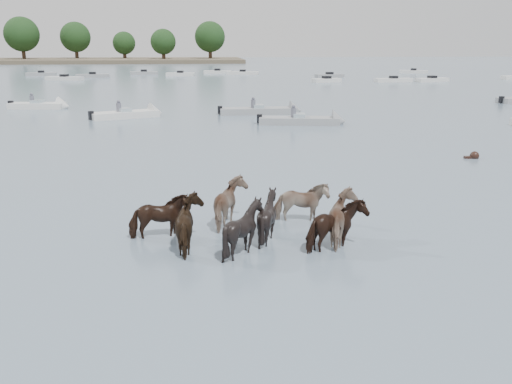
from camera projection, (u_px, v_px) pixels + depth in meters
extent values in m
plane|color=slate|center=(343.00, 264.00, 13.83)|extent=(400.00, 400.00, 0.00)
imported|color=black|center=(159.00, 219.00, 15.53)|extent=(1.83, 1.12, 1.43)
imported|color=#7C6854|center=(232.00, 205.00, 16.66)|extent=(1.52, 1.71, 1.55)
imported|color=black|center=(268.00, 219.00, 15.41)|extent=(1.80, 1.74, 1.52)
imported|color=#856F5A|center=(301.00, 204.00, 16.98)|extent=(1.72, 0.88, 1.41)
imported|color=black|center=(193.00, 226.00, 14.76)|extent=(1.84, 1.94, 1.54)
imported|color=black|center=(244.00, 231.00, 14.37)|extent=(1.58, 1.45, 1.55)
imported|color=black|center=(336.00, 228.00, 14.65)|extent=(1.93, 1.55, 1.48)
imported|color=gray|center=(346.00, 220.00, 15.24)|extent=(1.54, 1.73, 1.55)
sphere|color=black|center=(474.00, 156.00, 26.40)|extent=(0.44, 0.44, 0.44)
cube|color=black|center=(469.00, 158.00, 26.40)|extent=(0.50, 0.22, 0.18)
cube|color=silver|center=(125.00, 115.00, 40.55)|extent=(5.14, 3.47, 0.55)
cone|color=silver|center=(156.00, 113.00, 41.75)|extent=(1.48, 1.83, 1.60)
cube|color=#99ADB7|center=(124.00, 110.00, 40.46)|extent=(1.19, 1.35, 0.35)
cube|color=black|center=(91.00, 115.00, 39.31)|extent=(0.46, 0.46, 0.60)
cylinder|color=#595966|center=(119.00, 108.00, 40.36)|extent=(0.36, 0.36, 0.70)
sphere|color=#595966|center=(118.00, 102.00, 40.24)|extent=(0.24, 0.24, 0.24)
cube|color=gray|center=(299.00, 121.00, 37.45)|extent=(5.61, 2.48, 0.55)
cone|color=gray|center=(339.00, 121.00, 37.30)|extent=(1.15, 1.73, 1.60)
cube|color=#99ADB7|center=(299.00, 116.00, 37.36)|extent=(0.98, 1.24, 0.35)
cube|color=black|center=(260.00, 119.00, 37.56)|extent=(0.40, 0.40, 0.60)
cylinder|color=#595966|center=(293.00, 113.00, 37.26)|extent=(0.36, 0.36, 0.70)
sphere|color=#595966|center=(294.00, 107.00, 37.14)|extent=(0.24, 0.24, 0.24)
cube|color=gray|center=(258.00, 111.00, 42.82)|extent=(5.99, 1.65, 0.55)
cone|color=gray|center=(296.00, 111.00, 43.16)|extent=(0.91, 1.61, 1.60)
cube|color=#99ADB7|center=(258.00, 107.00, 42.73)|extent=(0.81, 1.13, 0.35)
cube|color=black|center=(220.00, 110.00, 42.44)|extent=(0.35, 0.35, 0.60)
cylinder|color=#595966|center=(253.00, 104.00, 42.63)|extent=(0.36, 0.36, 0.70)
sphere|color=#595966|center=(253.00, 98.00, 42.52)|extent=(0.24, 0.24, 0.24)
cube|color=black|center=(501.00, 100.00, 50.15)|extent=(0.42, 0.42, 0.60)
cube|color=silver|center=(38.00, 106.00, 46.31)|extent=(4.71, 2.22, 0.55)
cone|color=silver|center=(64.00, 106.00, 46.25)|extent=(1.11, 1.71, 1.60)
cube|color=#99ADB7|center=(37.00, 102.00, 46.22)|extent=(0.95, 1.22, 0.35)
cube|color=black|center=(11.00, 104.00, 46.34)|extent=(0.40, 0.40, 0.60)
cylinder|color=#595966|center=(32.00, 100.00, 46.12)|extent=(0.36, 0.36, 0.70)
sphere|color=#595966|center=(31.00, 94.00, 46.01)|extent=(0.24, 0.24, 0.24)
cube|color=gray|center=(41.00, 74.00, 92.14)|extent=(5.07, 2.40, 0.60)
cube|color=black|center=(41.00, 72.00, 92.04)|extent=(1.17, 1.17, 0.50)
cube|color=silver|center=(64.00, 79.00, 81.34)|extent=(5.80, 3.26, 0.60)
cube|color=black|center=(64.00, 76.00, 81.24)|extent=(1.27, 1.27, 0.50)
cube|color=gray|center=(93.00, 76.00, 87.77)|extent=(5.20, 1.90, 0.60)
cube|color=black|center=(93.00, 74.00, 87.67)|extent=(1.08, 1.08, 0.50)
cube|color=gray|center=(144.00, 73.00, 95.63)|extent=(4.81, 2.26, 0.60)
cube|color=black|center=(144.00, 71.00, 95.53)|extent=(1.15, 1.15, 0.50)
cube|color=silver|center=(180.00, 75.00, 91.60)|extent=(4.83, 2.13, 0.60)
cube|color=black|center=(180.00, 72.00, 91.50)|extent=(1.13, 1.13, 0.50)
cube|color=silver|center=(217.00, 72.00, 98.80)|extent=(5.03, 2.29, 0.60)
cube|color=black|center=(217.00, 70.00, 98.70)|extent=(1.15, 1.15, 0.50)
cube|color=silver|center=(243.00, 73.00, 95.40)|extent=(5.70, 2.64, 0.60)
cube|color=black|center=(243.00, 71.00, 95.30)|extent=(1.19, 1.19, 0.50)
cube|color=silver|center=(327.00, 81.00, 77.06)|extent=(4.49, 2.82, 0.60)
cube|color=black|center=(327.00, 78.00, 76.96)|extent=(1.27, 1.27, 0.50)
cube|color=gray|center=(329.00, 76.00, 87.52)|extent=(4.69, 2.17, 0.60)
cube|color=black|center=(330.00, 74.00, 87.42)|extent=(1.14, 1.14, 0.50)
cube|color=silver|center=(393.00, 80.00, 77.46)|extent=(5.27, 1.80, 0.60)
cube|color=black|center=(394.00, 78.00, 77.36)|extent=(1.06, 1.06, 0.50)
cube|color=silver|center=(432.00, 80.00, 78.01)|extent=(5.08, 2.66, 0.60)
cube|color=black|center=(432.00, 77.00, 77.91)|extent=(1.22, 1.22, 0.50)
cube|color=silver|center=(413.00, 72.00, 99.85)|extent=(5.19, 3.14, 0.60)
cube|color=black|center=(414.00, 70.00, 99.75)|extent=(1.28, 1.28, 0.50)
cylinder|color=#382619|center=(24.00, 55.00, 152.17)|extent=(1.00, 1.00, 4.22)
sphere|color=black|center=(22.00, 34.00, 150.72)|extent=(9.37, 9.37, 9.37)
cylinder|color=#382619|center=(77.00, 55.00, 159.13)|extent=(1.00, 1.00, 3.84)
sphere|color=black|center=(75.00, 37.00, 157.82)|extent=(8.53, 8.53, 8.53)
cylinder|color=#382619|center=(125.00, 56.00, 159.86)|extent=(1.00, 1.00, 2.91)
sphere|color=black|center=(124.00, 43.00, 158.86)|extent=(6.47, 6.47, 6.47)
cylinder|color=#382619|center=(164.00, 57.00, 152.27)|extent=(1.00, 1.00, 3.11)
sphere|color=black|center=(163.00, 42.00, 151.20)|extent=(6.91, 6.91, 6.91)
cylinder|color=#382619|center=(210.00, 55.00, 157.52)|extent=(1.00, 1.00, 3.86)
sphere|color=black|center=(210.00, 37.00, 156.19)|extent=(8.58, 8.58, 8.58)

